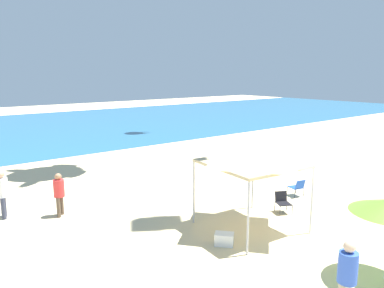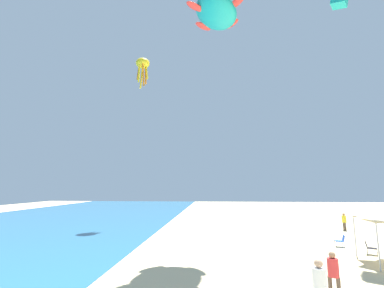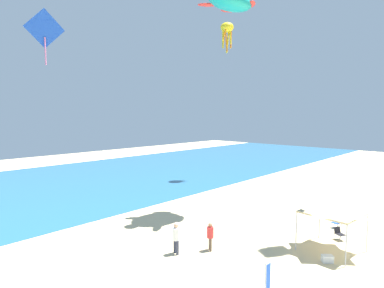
{
  "view_description": "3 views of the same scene",
  "coord_description": "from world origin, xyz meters",
  "px_view_note": "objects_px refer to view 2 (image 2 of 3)",
  "views": [
    {
      "loc": [
        -10.46,
        -7.25,
        5.54
      ],
      "look_at": [
        -1.37,
        4.12,
        2.76
      ],
      "focal_mm": 34.76,
      "sensor_mm": 36.0,
      "label": 1
    },
    {
      "loc": [
        -17.33,
        11.44,
        4.27
      ],
      "look_at": [
        -0.23,
        12.84,
        6.99
      ],
      "focal_mm": 25.01,
      "sensor_mm": 36.0,
      "label": 2
    },
    {
      "loc": [
        -20.58,
        -5.39,
        8.34
      ],
      "look_at": [
        -0.23,
        13.62,
        5.77
      ],
      "focal_mm": 30.1,
      "sensor_mm": 36.0,
      "label": 3
    }
  ],
  "objects_px": {
    "folding_chair_near_cooler": "(341,240)",
    "kite_turtle_teal": "(216,12)",
    "person_watching_sky": "(333,271)",
    "person_beachcomber": "(344,220)",
    "folding_chair_left_of_tent": "(370,247)",
    "person_kite_handler": "(320,284)",
    "kite_octopus_yellow": "(143,65)"
  },
  "relations": [
    {
      "from": "folding_chair_near_cooler",
      "to": "kite_turtle_teal",
      "type": "xyz_separation_m",
      "value": [
        -1.86,
        8.68,
        17.17
      ]
    },
    {
      "from": "person_watching_sky",
      "to": "kite_turtle_teal",
      "type": "xyz_separation_m",
      "value": [
        7.42,
        4.27,
        16.62
      ]
    },
    {
      "from": "person_beachcomber",
      "to": "person_watching_sky",
      "type": "distance_m",
      "value": 18.58
    },
    {
      "from": "folding_chair_near_cooler",
      "to": "person_beachcomber",
      "type": "relative_size",
      "value": 0.49
    },
    {
      "from": "folding_chair_near_cooler",
      "to": "person_watching_sky",
      "type": "height_order",
      "value": "person_watching_sky"
    },
    {
      "from": "folding_chair_left_of_tent",
      "to": "person_beachcomber",
      "type": "distance_m",
      "value": 10.0
    },
    {
      "from": "person_kite_handler",
      "to": "kite_octopus_yellow",
      "type": "height_order",
      "value": "kite_octopus_yellow"
    },
    {
      "from": "person_kite_handler",
      "to": "kite_turtle_teal",
      "type": "height_order",
      "value": "kite_turtle_teal"
    },
    {
      "from": "folding_chair_left_of_tent",
      "to": "kite_turtle_teal",
      "type": "distance_m",
      "value": 19.61
    },
    {
      "from": "kite_turtle_teal",
      "to": "person_beachcomber",
      "type": "bearing_deg",
      "value": 130.35
    },
    {
      "from": "kite_turtle_teal",
      "to": "folding_chair_left_of_tent",
      "type": "bearing_deg",
      "value": 91.85
    },
    {
      "from": "person_beachcomber",
      "to": "person_kite_handler",
      "type": "relative_size",
      "value": 0.89
    },
    {
      "from": "folding_chair_near_cooler",
      "to": "person_kite_handler",
      "type": "bearing_deg",
      "value": -14.4
    },
    {
      "from": "folding_chair_near_cooler",
      "to": "person_kite_handler",
      "type": "height_order",
      "value": "person_kite_handler"
    },
    {
      "from": "folding_chair_near_cooler",
      "to": "kite_turtle_teal",
      "type": "height_order",
      "value": "kite_turtle_teal"
    },
    {
      "from": "folding_chair_near_cooler",
      "to": "person_kite_handler",
      "type": "relative_size",
      "value": 0.44
    },
    {
      "from": "person_watching_sky",
      "to": "person_kite_handler",
      "type": "distance_m",
      "value": 2.13
    },
    {
      "from": "kite_turtle_teal",
      "to": "kite_octopus_yellow",
      "type": "bearing_deg",
      "value": -139.02
    },
    {
      "from": "folding_chair_left_of_tent",
      "to": "person_beachcomber",
      "type": "xyz_separation_m",
      "value": [
        9.56,
        -2.89,
        0.51
      ]
    },
    {
      "from": "folding_chair_near_cooler",
      "to": "kite_turtle_teal",
      "type": "relative_size",
      "value": 0.16
    },
    {
      "from": "folding_chair_left_of_tent",
      "to": "kite_turtle_teal",
      "type": "bearing_deg",
      "value": 116.8
    },
    {
      "from": "person_watching_sky",
      "to": "kite_octopus_yellow",
      "type": "height_order",
      "value": "kite_octopus_yellow"
    },
    {
      "from": "folding_chair_near_cooler",
      "to": "kite_octopus_yellow",
      "type": "xyz_separation_m",
      "value": [
        9.79,
        17.64,
        18.7
      ]
    },
    {
      "from": "folding_chair_left_of_tent",
      "to": "kite_octopus_yellow",
      "type": "height_order",
      "value": "kite_octopus_yellow"
    },
    {
      "from": "person_kite_handler",
      "to": "folding_chair_near_cooler",
      "type": "bearing_deg",
      "value": -100.8
    },
    {
      "from": "person_beachcomber",
      "to": "kite_turtle_teal",
      "type": "bearing_deg",
      "value": 122.68
    },
    {
      "from": "folding_chair_left_of_tent",
      "to": "folding_chair_near_cooler",
      "type": "relative_size",
      "value": 1.0
    },
    {
      "from": "folding_chair_left_of_tent",
      "to": "kite_turtle_teal",
      "type": "xyz_separation_m",
      "value": [
        0.26,
        9.48,
        17.17
      ]
    },
    {
      "from": "kite_octopus_yellow",
      "to": "folding_chair_near_cooler",
      "type": "bearing_deg",
      "value": -25.99
    },
    {
      "from": "person_watching_sky",
      "to": "person_kite_handler",
      "type": "height_order",
      "value": "person_kite_handler"
    },
    {
      "from": "folding_chair_near_cooler",
      "to": "person_beachcomber",
      "type": "bearing_deg",
      "value": 166.02
    },
    {
      "from": "person_beachcomber",
      "to": "folding_chair_left_of_tent",
      "type": "bearing_deg",
      "value": 158.94
    }
  ]
}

